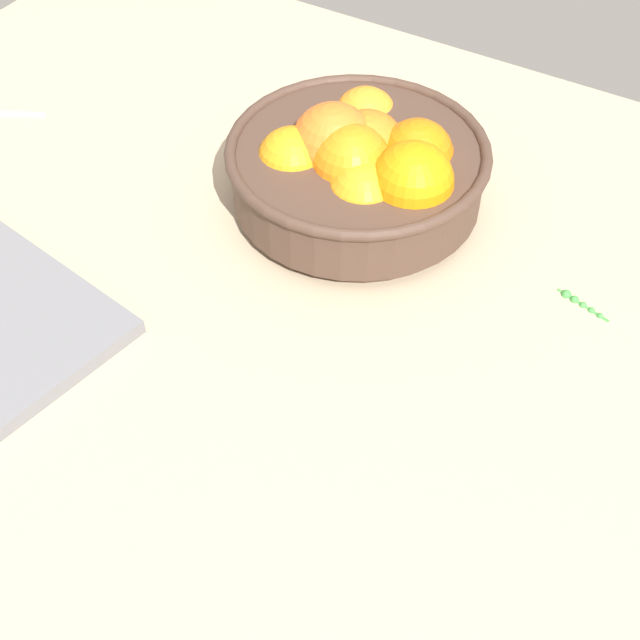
# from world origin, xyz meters

# --- Properties ---
(ground_plane) EXTENTS (1.35, 1.05, 0.03)m
(ground_plane) POSITION_xyz_m (0.00, 0.00, -0.01)
(ground_plane) COLOR tan
(fruit_bowl) EXTENTS (0.27, 0.27, 0.11)m
(fruit_bowl) POSITION_xyz_m (-0.05, 0.19, 0.05)
(fruit_bowl) COLOR #473328
(fruit_bowl) RESTS_ON ground_plane
(herb_sprig_0) EXTENTS (0.06, 0.02, 0.01)m
(herb_sprig_0) POSITION_xyz_m (0.20, 0.17, 0.00)
(herb_sprig_0) COLOR #3F923E
(herb_sprig_0) RESTS_ON ground_plane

